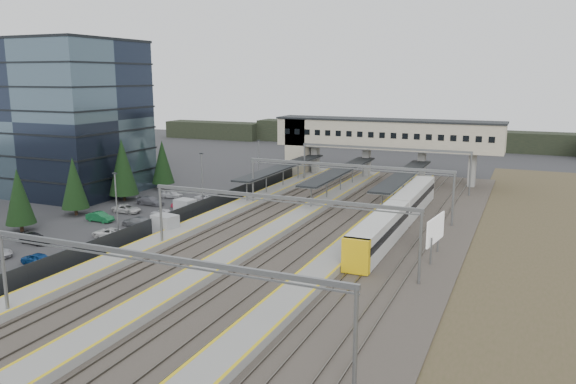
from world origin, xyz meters
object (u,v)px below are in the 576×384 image
at_px(relay_cabin_far, 185,207).
at_px(train, 398,214).
at_px(footbridge, 371,137).
at_px(office_building, 59,117).
at_px(relay_cabin_near, 165,225).
at_px(billboard, 435,231).

height_order(relay_cabin_far, train, train).
bearing_deg(footbridge, office_building, -145.53).
bearing_deg(footbridge, train, -68.84).
xyz_separation_m(relay_cabin_near, train, (25.15, 13.25, 0.74)).
bearing_deg(train, footbridge, 111.16).
bearing_deg(relay_cabin_far, billboard, -9.23).
relative_size(relay_cabin_far, footbridge, 0.07).
bearing_deg(relay_cabin_near, relay_cabin_far, 108.78).
bearing_deg(billboard, relay_cabin_far, 170.77).
xyz_separation_m(office_building, train, (56.00, -1.77, -10.27)).
xyz_separation_m(office_building, relay_cabin_near, (30.85, -15.02, -11.01)).
relative_size(office_building, footbridge, 0.60).
xyz_separation_m(relay_cabin_far, train, (28.10, 4.56, 0.78)).
height_order(relay_cabin_near, train, train).
xyz_separation_m(relay_cabin_near, billboard, (31.21, 3.14, 1.87)).
height_order(relay_cabin_far, billboard, billboard).
distance_m(footbridge, train, 34.59).
bearing_deg(relay_cabin_near, train, 27.79).
height_order(relay_cabin_near, billboard, billboard).
bearing_deg(office_building, relay_cabin_far, -12.79).
relative_size(relay_cabin_far, train, 0.07).
bearing_deg(relay_cabin_far, footbridge, 66.49).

